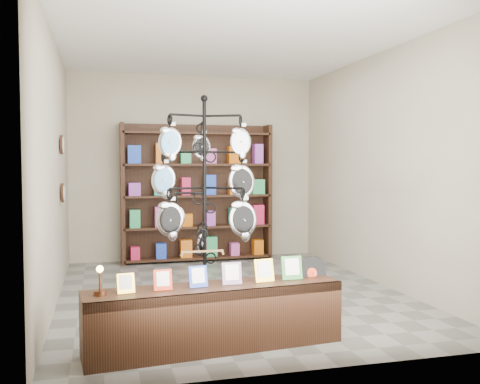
# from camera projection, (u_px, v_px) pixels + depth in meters

# --- Properties ---
(ground) EXTENTS (5.00, 5.00, 0.00)m
(ground) POSITION_uv_depth(u_px,v_px,m) (231.00, 293.00, 6.45)
(ground) COLOR slate
(ground) RESTS_ON ground
(room_envelope) EXTENTS (5.00, 5.00, 5.00)m
(room_envelope) POSITION_uv_depth(u_px,v_px,m) (231.00, 140.00, 6.36)
(room_envelope) COLOR #B0A68E
(room_envelope) RESTS_ON ground
(display_tree) EXTENTS (1.16, 1.03, 2.27)m
(display_tree) POSITION_uv_depth(u_px,v_px,m) (205.00, 188.00, 5.52)
(display_tree) COLOR black
(display_tree) RESTS_ON ground
(front_shelf) EXTENTS (2.22, 0.66, 0.77)m
(front_shelf) POSITION_uv_depth(u_px,v_px,m) (215.00, 317.00, 4.51)
(front_shelf) COLOR black
(front_shelf) RESTS_ON ground
(back_shelving) EXTENTS (2.42, 0.36, 2.20)m
(back_shelving) POSITION_uv_depth(u_px,v_px,m) (197.00, 197.00, 8.62)
(back_shelving) COLOR black
(back_shelving) RESTS_ON ground
(wall_clocks) EXTENTS (0.03, 0.24, 0.84)m
(wall_clocks) POSITION_uv_depth(u_px,v_px,m) (62.00, 169.00, 6.65)
(wall_clocks) COLOR black
(wall_clocks) RESTS_ON ground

